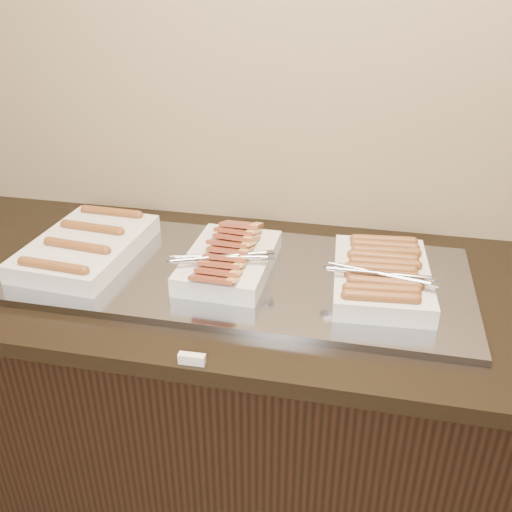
{
  "coord_description": "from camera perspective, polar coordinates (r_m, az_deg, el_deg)",
  "views": [
    {
      "loc": [
        0.33,
        0.88,
        1.66
      ],
      "look_at": [
        0.06,
        2.13,
        0.97
      ],
      "focal_mm": 40.0,
      "sensor_mm": 36.0,
      "label": 1
    }
  ],
  "objects": [
    {
      "name": "dish_left",
      "position": [
        1.62,
        -16.61,
        0.95
      ],
      "size": [
        0.28,
        0.41,
        0.07
      ],
      "rotation": [
        0.0,
        0.0,
        -0.07
      ],
      "color": "silver",
      "rests_on": "warming_tray"
    },
    {
      "name": "dish_center",
      "position": [
        1.47,
        -2.75,
        -0.31
      ],
      "size": [
        0.27,
        0.34,
        0.09
      ],
      "rotation": [
        0.0,
        0.0,
        -0.03
      ],
      "color": "silver",
      "rests_on": "warming_tray"
    },
    {
      "name": "counter",
      "position": [
        1.77,
        -2.12,
        -14.67
      ],
      "size": [
        2.06,
        0.76,
        0.9
      ],
      "color": "black",
      "rests_on": "ground"
    },
    {
      "name": "dish_right",
      "position": [
        1.43,
        12.43,
        -1.87
      ],
      "size": [
        0.27,
        0.36,
        0.08
      ],
      "rotation": [
        0.0,
        0.0,
        0.07
      ],
      "color": "silver",
      "rests_on": "warming_tray"
    },
    {
      "name": "warming_tray",
      "position": [
        1.49,
        -2.04,
        -1.82
      ],
      "size": [
        1.2,
        0.5,
        0.02
      ],
      "primitive_type": "cube",
      "color": "gray",
      "rests_on": "counter"
    },
    {
      "name": "label_holder",
      "position": [
        1.21,
        -6.43,
        -10.2
      ],
      "size": [
        0.06,
        0.02,
        0.02
      ],
      "primitive_type": "cube",
      "rotation": [
        0.0,
        0.0,
        0.02
      ],
      "color": "silver",
      "rests_on": "counter"
    }
  ]
}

